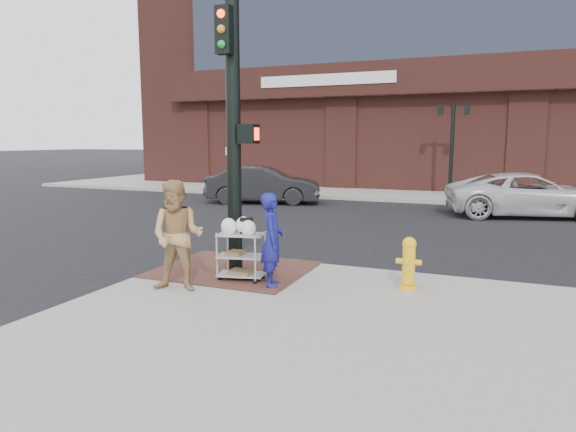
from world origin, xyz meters
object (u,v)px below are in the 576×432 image
at_px(woman_blue, 272,240).
at_px(minivan_white, 528,195).
at_px(sedan_dark, 263,185).
at_px(fire_hydrant, 409,263).
at_px(lamp_post, 452,139).
at_px(utility_cart, 241,252).
at_px(traffic_signal_pole, 234,127).
at_px(pedestrian_tan, 178,236).

height_order(woman_blue, minivan_white, woman_blue).
relative_size(sedan_dark, fire_hydrant, 5.29).
bearing_deg(sedan_dark, fire_hydrant, -160.37).
relative_size(lamp_post, utility_cart, 3.60).
bearing_deg(utility_cart, fire_hydrant, 10.41).
relative_size(utility_cart, fire_hydrant, 1.26).
bearing_deg(woman_blue, traffic_signal_pole, 38.87).
bearing_deg(lamp_post, traffic_signal_pole, -99.24).
bearing_deg(traffic_signal_pole, lamp_post, 80.76).
height_order(minivan_white, fire_hydrant, minivan_white).
relative_size(traffic_signal_pole, pedestrian_tan, 2.76).
distance_m(sedan_dark, fire_hydrant, 13.30).
distance_m(traffic_signal_pole, fire_hydrant, 3.88).
xyz_separation_m(woman_blue, pedestrian_tan, (-1.31, -0.81, 0.11)).
distance_m(pedestrian_tan, fire_hydrant, 3.80).
height_order(sedan_dark, fire_hydrant, sedan_dark).
xyz_separation_m(traffic_signal_pole, pedestrian_tan, (-0.30, -1.41, -1.77)).
distance_m(woman_blue, utility_cart, 0.74).
bearing_deg(minivan_white, lamp_post, 19.41).
distance_m(pedestrian_tan, minivan_white, 13.60).
bearing_deg(traffic_signal_pole, minivan_white, 63.68).
xyz_separation_m(traffic_signal_pole, fire_hydrant, (3.17, 0.07, -2.23)).
bearing_deg(traffic_signal_pole, utility_cart, -52.32).
bearing_deg(pedestrian_tan, utility_cart, 42.29).
xyz_separation_m(utility_cart, fire_hydrant, (2.82, 0.52, -0.05)).
relative_size(sedan_dark, minivan_white, 0.87).
bearing_deg(traffic_signal_pole, sedan_dark, 112.71).
bearing_deg(pedestrian_tan, lamp_post, 66.71).
bearing_deg(pedestrian_tan, fire_hydrant, 9.29).
distance_m(traffic_signal_pole, utility_cart, 2.25).
height_order(woman_blue, sedan_dark, woman_blue).
relative_size(lamp_post, fire_hydrant, 4.54).
height_order(pedestrian_tan, minivan_white, pedestrian_tan).
xyz_separation_m(traffic_signal_pole, woman_blue, (1.01, -0.60, -1.89)).
height_order(traffic_signal_pole, sedan_dark, traffic_signal_pole).
bearing_deg(woman_blue, fire_hydrant, -93.34).
height_order(pedestrian_tan, utility_cart, pedestrian_tan).
bearing_deg(lamp_post, minivan_white, -55.69).
bearing_deg(utility_cart, pedestrian_tan, -123.90).
distance_m(minivan_white, utility_cart, 12.45).
distance_m(traffic_signal_pole, woman_blue, 2.22).
bearing_deg(traffic_signal_pole, pedestrian_tan, -102.10).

